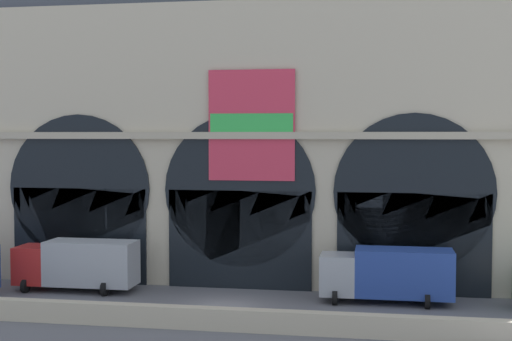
% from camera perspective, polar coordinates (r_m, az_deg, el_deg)
% --- Properties ---
extents(ground_plane, '(200.00, 200.00, 0.00)m').
position_cam_1_polar(ground_plane, '(39.96, -2.76, -11.05)').
color(ground_plane, slate).
extents(quay_parapet_wall, '(90.00, 0.70, 1.09)m').
position_cam_1_polar(quay_parapet_wall, '(35.70, -4.34, -11.85)').
color(quay_parapet_wall, beige).
rests_on(quay_parapet_wall, ground).
extents(station_building, '(44.59, 5.40, 21.98)m').
position_cam_1_polar(station_building, '(46.12, -0.72, 4.22)').
color(station_building, beige).
rests_on(station_building, ground).
extents(box_truck_midwest, '(7.50, 2.91, 3.12)m').
position_cam_1_polar(box_truck_midwest, '(45.03, -14.26, -7.32)').
color(box_truck_midwest, red).
rests_on(box_truck_midwest, ground).
extents(box_truck_mideast, '(7.50, 2.91, 3.12)m').
position_cam_1_polar(box_truck_mideast, '(41.33, 10.65, -8.21)').
color(box_truck_mideast, '#ADB2B7').
rests_on(box_truck_mideast, ground).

